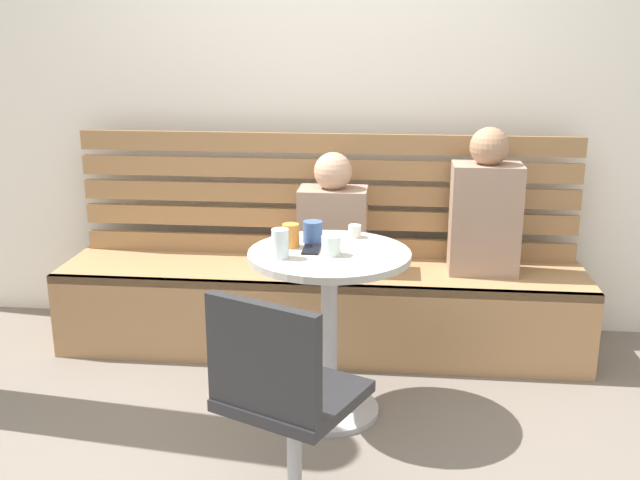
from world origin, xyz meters
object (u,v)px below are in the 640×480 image
object	(u,v)px
person_adult	(485,209)
cup_glass_short	(331,246)
phone_on_table	(311,249)
booth_bench	(321,309)
white_chair	(283,405)
cafe_table	(329,301)
cup_tumbler_orange	(291,236)
cup_glass_tall	(280,244)
person_child_left	(333,219)
cup_mug_blue	(313,232)
cup_espresso_small	(355,231)

from	to	relation	value
person_adult	cup_glass_short	size ratio (longest dim) A/B	9.16
phone_on_table	booth_bench	bearing A→B (deg)	91.96
white_chair	cafe_table	bearing A→B (deg)	84.72
booth_bench	person_adult	size ratio (longest dim) A/B	3.68
white_chair	cup_tumbler_orange	bearing A→B (deg)	96.24
booth_bench	cup_glass_tall	size ratio (longest dim) A/B	22.50
person_child_left	cup_mug_blue	xyz separation A→B (m)	(-0.04, -0.55, 0.08)
person_child_left	cup_glass_short	distance (m)	0.73
booth_bench	cup_mug_blue	bearing A→B (deg)	-87.65
white_chair	cup_mug_blue	xyz separation A→B (m)	(-0.01, 0.93, 0.32)
cup_espresso_small	person_adult	bearing A→B (deg)	37.83
cup_espresso_small	cup_glass_tall	size ratio (longest dim) A/B	0.47
person_adult	cup_glass_tall	bearing A→B (deg)	-137.67
cup_mug_blue	white_chair	bearing A→B (deg)	-89.47
white_chair	cup_tumbler_orange	size ratio (longest dim) A/B	8.50
cafe_table	cup_mug_blue	distance (m)	0.31
cup_mug_blue	cup_espresso_small	world-z (taller)	cup_mug_blue
cup_glass_short	cup_espresso_small	size ratio (longest dim) A/B	1.43
cup_tumbler_orange	phone_on_table	bearing A→B (deg)	-23.18
person_adult	cafe_table	bearing A→B (deg)	-135.02
white_chair	cup_glass_tall	world-z (taller)	cup_glass_tall
cafe_table	person_adult	xyz separation A→B (m)	(0.71, 0.71, 0.25)
cup_glass_short	cup_glass_tall	xyz separation A→B (m)	(-0.20, -0.06, 0.02)
cup_glass_short	cafe_table	bearing A→B (deg)	103.77
person_child_left	cup_tumbler_orange	bearing A→B (deg)	-101.18
cup_glass_short	cup_glass_tall	size ratio (longest dim) A/B	0.67
cup_tumbler_orange	cafe_table	bearing A→B (deg)	-16.12
white_chair	cup_mug_blue	world-z (taller)	white_chair
booth_bench	cup_espresso_small	size ratio (longest dim) A/B	48.21
booth_bench	cup_espresso_small	distance (m)	0.73
person_adult	person_child_left	world-z (taller)	person_adult
white_chair	person_child_left	distance (m)	1.50
person_child_left	cup_glass_tall	bearing A→B (deg)	-100.42
cup_glass_short	phone_on_table	distance (m)	0.11
cup_glass_short	cup_espresso_small	bearing A→B (deg)	73.98
booth_bench	person_adult	world-z (taller)	person_adult
cup_glass_short	booth_bench	bearing A→B (deg)	99.29
booth_bench	cafe_table	distance (m)	0.74
person_adult	cup_espresso_small	size ratio (longest dim) A/B	13.09
person_adult	phone_on_table	world-z (taller)	person_adult
white_chair	person_adult	world-z (taller)	person_adult
cup_mug_blue	cup_tumbler_orange	size ratio (longest dim) A/B	0.95
person_child_left	cup_glass_short	size ratio (longest dim) A/B	7.54
white_chair	booth_bench	bearing A→B (deg)	91.21
person_adult	phone_on_table	size ratio (longest dim) A/B	5.24
cup_tumbler_orange	cup_glass_tall	bearing A→B (deg)	-97.39
cafe_table	cup_glass_tall	distance (m)	0.36
cup_glass_tall	cafe_table	bearing A→B (deg)	30.01
cup_glass_short	cup_mug_blue	distance (m)	0.19
cup_espresso_small	phone_on_table	world-z (taller)	cup_espresso_small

